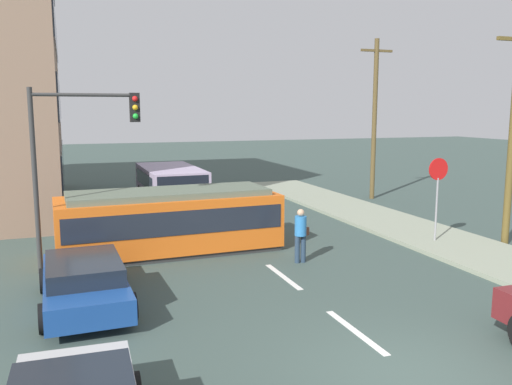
{
  "coord_description": "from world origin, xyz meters",
  "views": [
    {
      "loc": [
        -5.58,
        -7.36,
        4.64
      ],
      "look_at": [
        0.42,
        9.46,
        1.87
      ],
      "focal_mm": 37.43,
      "sensor_mm": 36.0,
      "label": 1
    }
  ],
  "objects": [
    {
      "name": "lane_stripe_2",
      "position": [
        0.0,
        6.0,
        0.01
      ],
      "size": [
        0.16,
        2.4,
        0.01
      ],
      "primitive_type": "cube",
      "color": "silver",
      "rests_on": "ground"
    },
    {
      "name": "ground_plane",
      "position": [
        0.0,
        10.0,
        0.0
      ],
      "size": [
        120.0,
        120.0,
        0.0
      ],
      "primitive_type": "plane",
      "color": "#3A4C46"
    },
    {
      "name": "utility_pole_mid",
      "position": [
        9.56,
        16.81,
        4.29
      ],
      "size": [
        1.8,
        0.24,
        8.22
      ],
      "color": "brown",
      "rests_on": "ground"
    },
    {
      "name": "sidewalk_curb_right",
      "position": [
        6.8,
        6.0,
        0.07
      ],
      "size": [
        3.2,
        36.0,
        0.14
      ],
      "primitive_type": "cube",
      "color": "gray",
      "rests_on": "ground"
    },
    {
      "name": "lane_stripe_3",
      "position": [
        0.0,
        15.72,
        0.01
      ],
      "size": [
        0.16,
        2.4,
        0.01
      ],
      "primitive_type": "cube",
      "color": "silver",
      "rests_on": "ground"
    },
    {
      "name": "traffic_light_mast",
      "position": [
        -5.28,
        8.6,
        3.69
      ],
      "size": [
        3.02,
        0.33,
        5.26
      ],
      "color": "#333333",
      "rests_on": "ground"
    },
    {
      "name": "lane_stripe_1",
      "position": [
        0.0,
        2.0,
        0.01
      ],
      "size": [
        0.16,
        2.4,
        0.01
      ],
      "primitive_type": "cube",
      "color": "silver",
      "rests_on": "ground"
    },
    {
      "name": "parked_sedan_mid",
      "position": [
        -5.33,
        5.47,
        0.62
      ],
      "size": [
        2.12,
        4.53,
        1.19
      ],
      "color": "navy",
      "rests_on": "ground"
    },
    {
      "name": "city_bus",
      "position": [
        -0.94,
        17.83,
        1.11
      ],
      "size": [
        2.59,
        5.72,
        1.94
      ],
      "color": "#B7A5C5",
      "rests_on": "ground"
    },
    {
      "name": "stop_sign",
      "position": [
        6.4,
        7.62,
        2.19
      ],
      "size": [
        0.76,
        0.07,
        2.88
      ],
      "color": "gray",
      "rests_on": "sidewalk_curb_right"
    },
    {
      "name": "lane_stripe_4",
      "position": [
        0.0,
        21.72,
        0.01
      ],
      "size": [
        0.16,
        2.4,
        0.01
      ],
      "primitive_type": "cube",
      "color": "silver",
      "rests_on": "ground"
    },
    {
      "name": "pedestrian_crossing",
      "position": [
        1.04,
        7.14,
        0.94
      ],
      "size": [
        0.51,
        0.36,
        1.67
      ],
      "color": "#25384D",
      "rests_on": "ground"
    },
    {
      "name": "streetcar_tram",
      "position": [
        -2.49,
        9.72,
        1.07
      ],
      "size": [
        7.19,
        2.77,
        2.07
      ],
      "color": "orange",
      "rests_on": "ground"
    }
  ]
}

